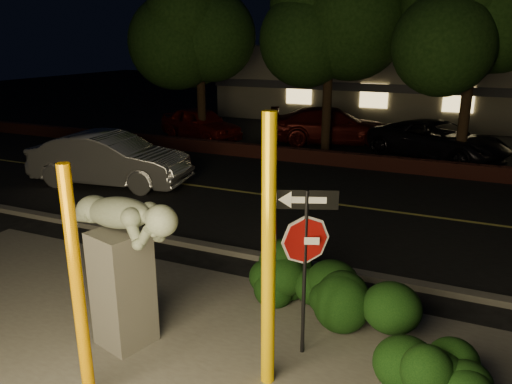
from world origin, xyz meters
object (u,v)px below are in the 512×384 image
sculpture (121,253)px  yellow_pole_left (78,292)px  silver_sedan (110,159)px  parked_car_red (200,124)px  yellow_pole_right (268,257)px  signpost (305,241)px  parked_car_darkred (332,126)px  parked_car_dark (438,140)px

sculpture → yellow_pole_left: bearing=-58.4°
yellow_pole_left → silver_sedan: yellow_pole_left is taller
parked_car_red → yellow_pole_left: bearing=-134.2°
yellow_pole_left → sculpture: yellow_pole_left is taller
yellow_pole_right → signpost: bearing=74.3°
yellow_pole_right → sculpture: 2.26m
yellow_pole_right → sculpture: (-2.23, -0.04, -0.33)m
yellow_pole_left → yellow_pole_right: size_ratio=0.86×
yellow_pole_left → signpost: 2.94m
sculpture → parked_car_darkred: 15.74m
parked_car_dark → silver_sedan: bearing=155.9°
silver_sedan → parked_car_dark: silver_sedan is taller
yellow_pole_left → parked_car_dark: (2.77, 15.68, -0.82)m
yellow_pole_left → parked_car_dark: yellow_pole_left is taller
yellow_pole_right → parked_car_darkred: bearing=102.7°
parked_car_dark → parked_car_red: bearing=116.5°
yellow_pole_right → signpost: yellow_pole_right is taller
parked_car_darkred → yellow_pole_left: bearing=164.7°
sculpture → parked_car_darkred: (-1.29, 15.68, -0.69)m
sculpture → parked_car_dark: size_ratio=0.46×
signpost → yellow_pole_left: bearing=-157.0°
yellow_pole_right → parked_car_red: 16.91m
signpost → parked_car_darkred: signpost is taller
sculpture → signpost: bearing=33.9°
yellow_pole_right → parked_car_dark: 14.48m
sculpture → yellow_pole_right: bearing=16.6°
signpost → sculpture: bearing=177.2°
yellow_pole_left → sculpture: bearing=106.1°
parked_car_red → parked_car_dark: parked_car_red is taller
parked_car_darkred → parked_car_dark: bearing=-126.3°
signpost → sculpture: signpost is taller
yellow_pole_right → parked_car_darkred: yellow_pole_right is taller
signpost → sculpture: (-2.45, -0.82, -0.29)m
parked_car_dark → signpost: bearing=-157.8°
yellow_pole_right → parked_car_dark: (0.89, 14.41, -1.08)m
parked_car_dark → yellow_pole_left: bearing=-165.0°
yellow_pole_left → signpost: size_ratio=1.25×
silver_sedan → parked_car_red: size_ratio=1.16×
signpost → parked_car_darkred: (-3.74, 14.86, -0.98)m
parked_car_red → parked_car_dark: 10.08m
signpost → parked_car_dark: bearing=65.8°
yellow_pole_left → parked_car_dark: size_ratio=0.60×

